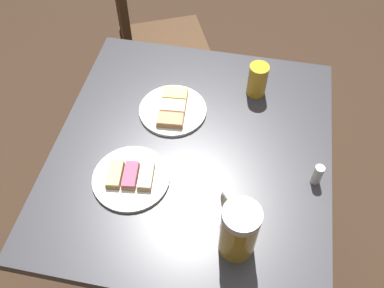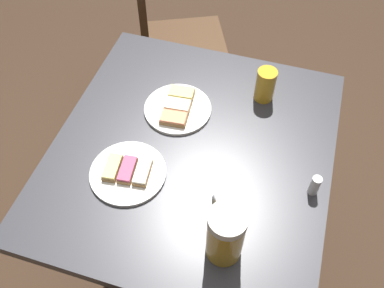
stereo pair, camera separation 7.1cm
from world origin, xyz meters
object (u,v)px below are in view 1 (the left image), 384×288
(plate_far, at_px, (131,177))
(beer_mug, at_px, (238,229))
(cafe_chair, at_px, (150,39))
(plate_near, at_px, (173,109))
(beer_glass_small, at_px, (258,80))
(salt_shaker, at_px, (317,175))

(plate_far, distance_m, beer_mug, 0.33)
(plate_far, height_order, beer_mug, beer_mug)
(cafe_chair, bearing_deg, plate_near, -2.29)
(plate_far, bearing_deg, beer_glass_small, 52.79)
(cafe_chair, bearing_deg, salt_shaker, 16.04)
(beer_mug, height_order, cafe_chair, beer_mug)
(plate_near, distance_m, beer_mug, 0.46)
(salt_shaker, relative_size, cafe_chair, 0.07)
(plate_near, bearing_deg, salt_shaker, -21.69)
(plate_far, bearing_deg, beer_mug, -23.67)
(plate_far, height_order, cafe_chair, cafe_chair)
(plate_near, bearing_deg, beer_glass_small, 28.35)
(plate_far, relative_size, beer_glass_small, 1.92)
(plate_near, relative_size, beer_mug, 1.21)
(beer_mug, xyz_separation_m, cafe_chair, (-0.49, 1.00, -0.34))
(plate_near, bearing_deg, plate_far, -102.25)
(plate_far, height_order, salt_shaker, salt_shaker)
(plate_near, xyz_separation_m, salt_shaker, (0.42, -0.17, 0.02))
(beer_mug, distance_m, beer_glass_small, 0.51)
(plate_far, distance_m, cafe_chair, 0.93)
(cafe_chair, bearing_deg, plate_far, -11.84)
(beer_glass_small, height_order, cafe_chair, cafe_chair)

